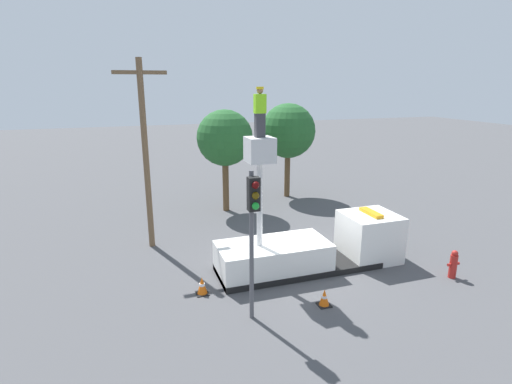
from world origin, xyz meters
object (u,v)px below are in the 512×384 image
object	(u,v)px
traffic_cone_rear	(202,286)
utility_pole	(145,150)
worker	(260,112)
tree_right_bg	(288,131)
traffic_light_pole	(253,218)
bucket_truck	(313,247)
fire_hydrant	(453,264)
traffic_cone_curbside	(324,298)
tree_left_bg	(225,138)

from	to	relation	value
traffic_cone_rear	utility_pole	distance (m)	6.68
worker	tree_right_bg	distance (m)	11.62
traffic_light_pole	traffic_cone_rear	xyz separation A→B (m)	(-1.22, 2.11, -3.11)
worker	bucket_truck	bearing A→B (deg)	0.00
fire_hydrant	utility_pole	bearing A→B (deg)	147.31
worker	traffic_cone_curbside	world-z (taller)	worker
traffic_cone_curbside	utility_pole	bearing A→B (deg)	125.63
bucket_truck	traffic_light_pole	world-z (taller)	bucket_truck
bucket_truck	tree_right_bg	bearing A→B (deg)	72.85
worker	tree_left_bg	size ratio (longest dim) A/B	0.30
traffic_light_pole	tree_left_bg	size ratio (longest dim) A/B	0.82
bucket_truck	traffic_light_pole	xyz separation A→B (m)	(-3.47, -2.85, 2.57)
tree_right_bg	utility_pole	distance (m)	10.83
worker	tree_right_bg	bearing A→B (deg)	61.90
worker	traffic_cone_curbside	xyz separation A→B (m)	(1.35, -2.80, -5.99)
fire_hydrant	traffic_cone_curbside	distance (m)	5.64
bucket_truck	tree_left_bg	distance (m)	9.18
traffic_light_pole	tree_right_bg	world-z (taller)	tree_right_bg
traffic_cone_rear	tree_left_bg	xyz separation A→B (m)	(3.22, 9.14, 3.94)
fire_hydrant	tree_left_bg	xyz separation A→B (m)	(-6.17, 10.97, 3.69)
bucket_truck	traffic_cone_curbside	bearing A→B (deg)	-108.38
traffic_light_pole	tree_left_bg	bearing A→B (deg)	79.91
traffic_cone_rear	utility_pole	xyz separation A→B (m)	(-1.35, 5.05, 4.16)
worker	traffic_cone_curbside	size ratio (longest dim) A/B	2.95
traffic_light_pole	fire_hydrant	size ratio (longest dim) A/B	4.28
traffic_light_pole	traffic_cone_rear	distance (m)	3.95
fire_hydrant	traffic_cone_curbside	xyz separation A→B (m)	(-5.63, -0.23, -0.27)
worker	traffic_light_pole	distance (m)	4.20
fire_hydrant	traffic_cone_rear	distance (m)	9.57
bucket_truck	worker	xyz separation A→B (m)	(-2.28, 0.00, 5.42)
traffic_cone_rear	tree_right_bg	size ratio (longest dim) A/B	0.11
worker	traffic_light_pole	world-z (taller)	worker
traffic_light_pole	fire_hydrant	world-z (taller)	traffic_light_pole
fire_hydrant	tree_right_bg	bearing A→B (deg)	97.13
fire_hydrant	utility_pole	distance (m)	13.34
worker	traffic_cone_rear	world-z (taller)	worker
traffic_cone_rear	traffic_cone_curbside	distance (m)	4.28
traffic_cone_curbside	tree_right_bg	size ratio (longest dim) A/B	0.10
fire_hydrant	tree_left_bg	bearing A→B (deg)	119.33
bucket_truck	fire_hydrant	world-z (taller)	bucket_truck
traffic_cone_rear	tree_right_bg	xyz separation A→B (m)	(7.80, 10.84, 3.99)
worker	utility_pole	world-z (taller)	utility_pole
traffic_cone_rear	tree_right_bg	world-z (taller)	tree_right_bg
traffic_cone_rear	utility_pole	bearing A→B (deg)	104.97
utility_pole	traffic_cone_rear	bearing A→B (deg)	-75.03
traffic_cone_rear	traffic_cone_curbside	size ratio (longest dim) A/B	1.11
fire_hydrant	utility_pole	size ratio (longest dim) A/B	0.14
worker	tree_right_bg	xyz separation A→B (m)	(5.39, 10.10, -1.98)
fire_hydrant	bucket_truck	bearing A→B (deg)	151.38
tree_right_bg	traffic_cone_curbside	bearing A→B (deg)	-107.42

